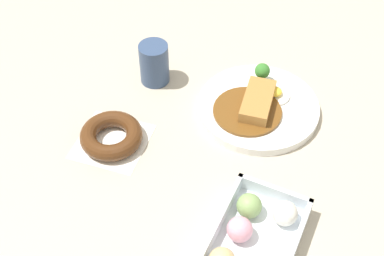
% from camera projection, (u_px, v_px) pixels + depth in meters
% --- Properties ---
extents(ground_plane, '(1.60, 1.60, 0.00)m').
position_uv_depth(ground_plane, '(227.00, 168.00, 0.98)').
color(ground_plane, '#B2A893').
extents(curry_plate, '(0.25, 0.25, 0.06)m').
position_uv_depth(curry_plate, '(257.00, 106.00, 1.07)').
color(curry_plate, white).
rests_on(curry_plate, ground_plane).
extents(donut_box, '(0.21, 0.13, 0.05)m').
position_uv_depth(donut_box, '(252.00, 237.00, 0.85)').
color(donut_box, silver).
rests_on(donut_box, ground_plane).
extents(chocolate_ring_donut, '(0.15, 0.15, 0.03)m').
position_uv_depth(chocolate_ring_donut, '(111.00, 136.00, 1.01)').
color(chocolate_ring_donut, white).
rests_on(chocolate_ring_donut, ground_plane).
extents(coffee_mug, '(0.06, 0.06, 0.09)m').
position_uv_depth(coffee_mug, '(154.00, 63.00, 1.11)').
color(coffee_mug, '#33476B').
rests_on(coffee_mug, ground_plane).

